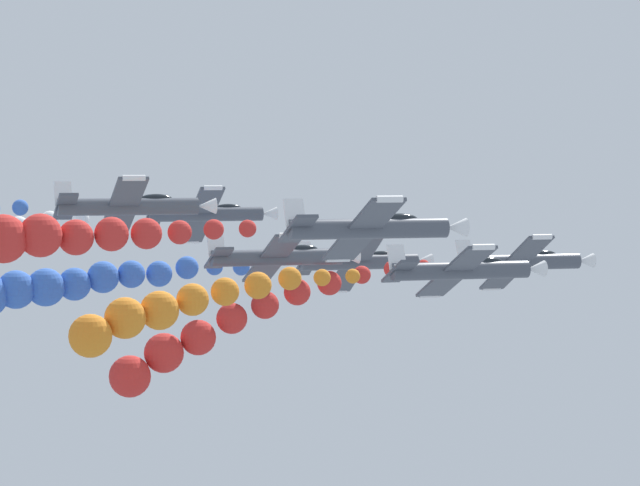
{
  "coord_description": "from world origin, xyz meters",
  "views": [
    {
      "loc": [
        91.44,
        -28.82,
        81.89
      ],
      "look_at": [
        0.0,
        0.0,
        76.76
      ],
      "focal_mm": 80.9,
      "sensor_mm": 36.0,
      "label": 1
    }
  ],
  "objects_px": {
    "airplane_right_inner": "(463,270)",
    "airplane_lead": "(523,262)",
    "airplane_trailing": "(372,228)",
    "airplane_right_outer": "(208,214)",
    "airplane_left_outer": "(280,257)",
    "airplane_high_slot": "(131,206)",
    "airplane_left_inner": "(362,262)"
  },
  "relations": [
    {
      "from": "airplane_lead",
      "to": "airplane_left_outer",
      "type": "height_order",
      "value": "airplane_left_outer"
    },
    {
      "from": "airplane_lead",
      "to": "airplane_right_inner",
      "type": "bearing_deg",
      "value": -41.2
    },
    {
      "from": "airplane_right_inner",
      "to": "airplane_trailing",
      "type": "height_order",
      "value": "airplane_trailing"
    },
    {
      "from": "airplane_left_inner",
      "to": "airplane_trailing",
      "type": "distance_m",
      "value": 28.32
    },
    {
      "from": "airplane_left_inner",
      "to": "airplane_right_outer",
      "type": "distance_m",
      "value": 13.59
    },
    {
      "from": "airplane_right_outer",
      "to": "airplane_trailing",
      "type": "relative_size",
      "value": 1.0
    },
    {
      "from": "airplane_right_inner",
      "to": "airplane_trailing",
      "type": "distance_m",
      "value": 12.86
    },
    {
      "from": "airplane_right_inner",
      "to": "airplane_high_slot",
      "type": "distance_m",
      "value": 21.52
    },
    {
      "from": "airplane_trailing",
      "to": "airplane_high_slot",
      "type": "xyz_separation_m",
      "value": [
        -17.82,
        -9.99,
        0.8
      ]
    },
    {
      "from": "airplane_left_outer",
      "to": "airplane_high_slot",
      "type": "relative_size",
      "value": 1.0
    },
    {
      "from": "airplane_left_inner",
      "to": "airplane_high_slot",
      "type": "xyz_separation_m",
      "value": [
        8.87,
        -18.69,
        4.49
      ]
    },
    {
      "from": "airplane_left_outer",
      "to": "airplane_high_slot",
      "type": "bearing_deg",
      "value": -86.52
    },
    {
      "from": "airplane_left_inner",
      "to": "airplane_left_outer",
      "type": "xyz_separation_m",
      "value": [
        8.26,
        -8.64,
        1.02
      ]
    },
    {
      "from": "airplane_left_inner",
      "to": "airplane_lead",
      "type": "bearing_deg",
      "value": 49.19
    },
    {
      "from": "airplane_lead",
      "to": "airplane_trailing",
      "type": "distance_m",
      "value": 26.14
    },
    {
      "from": "airplane_high_slot",
      "to": "airplane_right_outer",
      "type": "bearing_deg",
      "value": 152.93
    },
    {
      "from": "airplane_left_inner",
      "to": "airplane_right_outer",
      "type": "bearing_deg",
      "value": -133.95
    },
    {
      "from": "airplane_left_inner",
      "to": "airplane_high_slot",
      "type": "relative_size",
      "value": 1.0
    },
    {
      "from": "airplane_right_inner",
      "to": "airplane_trailing",
      "type": "relative_size",
      "value": 1.0
    },
    {
      "from": "airplane_right_inner",
      "to": "airplane_right_outer",
      "type": "relative_size",
      "value": 1.0
    },
    {
      "from": "airplane_right_outer",
      "to": "airplane_high_slot",
      "type": "relative_size",
      "value": 1.0
    },
    {
      "from": "airplane_left_inner",
      "to": "airplane_trailing",
      "type": "height_order",
      "value": "airplane_trailing"
    },
    {
      "from": "airplane_trailing",
      "to": "airplane_lead",
      "type": "bearing_deg",
      "value": 136.24
    },
    {
      "from": "airplane_right_inner",
      "to": "airplane_lead",
      "type": "bearing_deg",
      "value": 138.8
    },
    {
      "from": "airplane_high_slot",
      "to": "airplane_trailing",
      "type": "bearing_deg",
      "value": 29.28
    },
    {
      "from": "airplane_right_inner",
      "to": "airplane_left_outer",
      "type": "bearing_deg",
      "value": -137.54
    },
    {
      "from": "airplane_left_inner",
      "to": "airplane_right_inner",
      "type": "height_order",
      "value": "airplane_right_inner"
    },
    {
      "from": "airplane_right_outer",
      "to": "airplane_high_slot",
      "type": "distance_m",
      "value": 20.26
    },
    {
      "from": "airplane_left_inner",
      "to": "airplane_right_inner",
      "type": "distance_m",
      "value": 18.12
    },
    {
      "from": "airplane_right_outer",
      "to": "airplane_left_inner",
      "type": "bearing_deg",
      "value": 46.05
    },
    {
      "from": "airplane_right_outer",
      "to": "airplane_trailing",
      "type": "distance_m",
      "value": 35.85
    },
    {
      "from": "airplane_left_inner",
      "to": "airplane_trailing",
      "type": "relative_size",
      "value": 1.0
    }
  ]
}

